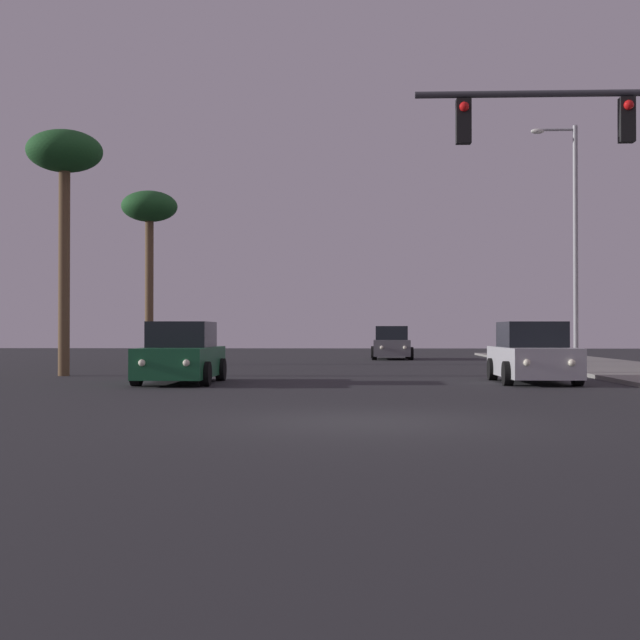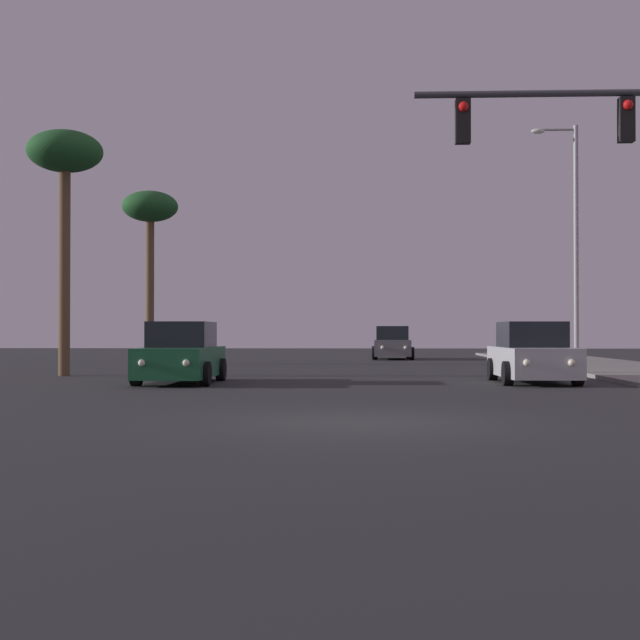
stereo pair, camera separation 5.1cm
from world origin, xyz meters
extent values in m
plane|color=#28282B|center=(0.00, 0.00, 0.00)|extent=(120.00, 120.00, 0.00)
cube|color=#B7B7BC|center=(4.73, 10.74, 0.58)|extent=(1.89, 4.24, 0.80)
cube|color=black|center=(4.73, 10.89, 1.33)|extent=(1.64, 2.03, 0.70)
cylinder|color=black|center=(3.83, 9.44, 0.32)|extent=(0.24, 0.64, 0.64)
cylinder|color=black|center=(5.63, 9.44, 0.32)|extent=(0.24, 0.64, 0.64)
cylinder|color=black|center=(3.83, 12.05, 0.32)|extent=(0.24, 0.64, 0.64)
cylinder|color=black|center=(5.63, 12.05, 0.32)|extent=(0.24, 0.64, 0.64)
sphere|color=#F2EACC|center=(4.17, 8.62, 0.63)|extent=(0.18, 0.18, 0.18)
sphere|color=#F2EACC|center=(5.28, 8.62, 0.63)|extent=(0.18, 0.18, 0.18)
cube|color=#195933|center=(-4.90, 10.18, 0.58)|extent=(1.82, 4.21, 0.80)
cube|color=black|center=(-4.90, 10.33, 1.33)|extent=(1.61, 2.01, 0.70)
cylinder|color=black|center=(-5.80, 8.88, 0.32)|extent=(0.24, 0.64, 0.64)
cylinder|color=black|center=(-4.00, 8.88, 0.32)|extent=(0.24, 0.64, 0.64)
cylinder|color=black|center=(-5.80, 11.48, 0.32)|extent=(0.24, 0.64, 0.64)
cylinder|color=black|center=(-4.00, 11.48, 0.32)|extent=(0.24, 0.64, 0.64)
sphere|color=#F2EACC|center=(-5.46, 8.06, 0.63)|extent=(0.18, 0.18, 0.18)
sphere|color=#F2EACC|center=(-4.34, 8.06, 0.63)|extent=(0.18, 0.18, 0.18)
cube|color=slate|center=(1.67, 31.42, 0.58)|extent=(1.91, 4.25, 0.80)
cube|color=black|center=(1.67, 31.57, 1.33)|extent=(1.65, 2.04, 0.70)
cylinder|color=black|center=(0.77, 30.12, 0.32)|extent=(0.24, 0.64, 0.64)
cylinder|color=black|center=(2.57, 30.12, 0.32)|extent=(0.24, 0.64, 0.64)
cylinder|color=black|center=(0.77, 32.72, 0.32)|extent=(0.24, 0.64, 0.64)
cylinder|color=black|center=(2.57, 32.72, 0.32)|extent=(0.24, 0.64, 0.64)
sphere|color=#F2EACC|center=(1.11, 29.30, 0.63)|extent=(0.18, 0.18, 0.18)
sphere|color=#F2EACC|center=(2.23, 29.30, 0.63)|extent=(0.18, 0.18, 0.18)
cylinder|color=#38383D|center=(4.35, 4.17, 6.22)|extent=(6.54, 0.14, 0.14)
cube|color=black|center=(5.33, 4.17, 5.67)|extent=(0.30, 0.24, 0.90)
sphere|color=red|center=(5.33, 4.03, 5.94)|extent=(0.20, 0.20, 0.20)
cube|color=black|center=(2.06, 4.17, 5.67)|extent=(0.30, 0.24, 0.90)
sphere|color=red|center=(2.06, 4.03, 5.94)|extent=(0.20, 0.20, 0.20)
cylinder|color=#99999E|center=(8.07, 19.63, 4.62)|extent=(0.18, 0.18, 9.00)
cylinder|color=#99999E|center=(7.37, 19.63, 8.97)|extent=(1.40, 0.10, 0.10)
ellipsoid|color=silver|center=(6.67, 19.63, 8.92)|extent=(0.50, 0.24, 0.20)
cylinder|color=brown|center=(-9.41, 14.00, 3.34)|extent=(0.36, 0.36, 6.68)
ellipsoid|color=#1E5123|center=(-9.41, 14.00, 7.16)|extent=(2.40, 2.40, 1.32)
cylinder|color=brown|center=(-9.02, 24.00, 3.16)|extent=(0.36, 0.36, 6.32)
ellipsoid|color=#1E5123|center=(-9.02, 24.00, 6.80)|extent=(2.40, 2.40, 1.32)
camera|label=1|loc=(-0.11, -13.91, 1.42)|focal=50.00mm
camera|label=2|loc=(-0.06, -13.91, 1.42)|focal=50.00mm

